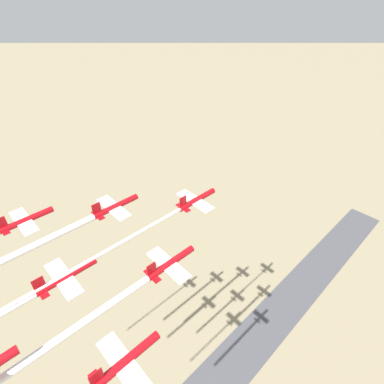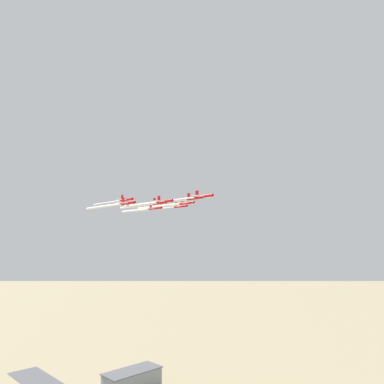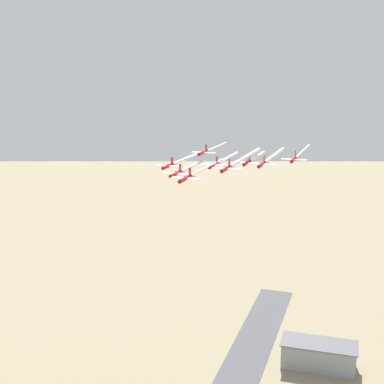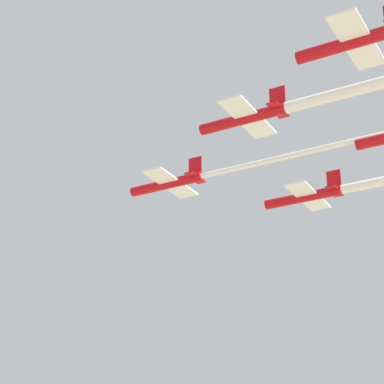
# 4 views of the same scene
# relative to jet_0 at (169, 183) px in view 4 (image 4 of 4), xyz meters

# --- Properties ---
(jet_0) EXTENTS (10.46, 11.13, 3.73)m
(jet_0) POSITION_rel_jet_0_xyz_m (0.00, 0.00, 0.00)
(jet_0) COLOR #B20C14
(jet_1) EXTENTS (10.46, 11.13, 3.73)m
(jet_1) POSITION_rel_jet_0_xyz_m (-10.20, -15.87, 1.21)
(jet_1) COLOR #B20C14
(jet_2) EXTENTS (10.46, 11.13, 3.73)m
(jet_2) POSITION_rel_jet_0_xyz_m (8.92, -16.62, -1.77)
(jet_2) COLOR #B20C14
(jet_3) EXTENTS (10.46, 11.13, 3.73)m
(jet_3) POSITION_rel_jet_0_xyz_m (-20.39, -31.74, 0.75)
(jet_3) COLOR #B20C14
(smoke_trail_0) EXTENTS (2.23, 38.35, 0.72)m
(smoke_trail_0) POSITION_rel_jet_0_xyz_m (-0.96, -24.26, -0.05)
(smoke_trail_0) COLOR white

